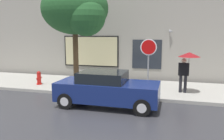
# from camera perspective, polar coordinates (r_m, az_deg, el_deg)

# --- Properties ---
(ground_plane) EXTENTS (60.00, 60.00, 0.00)m
(ground_plane) POSITION_cam_1_polar(r_m,az_deg,el_deg) (9.84, -5.91, -8.40)
(ground_plane) COLOR #333338
(sidewalk) EXTENTS (20.00, 4.00, 0.15)m
(sidewalk) POSITION_cam_1_polar(r_m,az_deg,el_deg) (12.56, -0.98, -4.13)
(sidewalk) COLOR #A3A099
(sidewalk) RESTS_ON ground
(building_facade) EXTENTS (20.00, 0.67, 7.00)m
(building_facade) POSITION_cam_1_polar(r_m,az_deg,el_deg) (14.66, 1.70, 11.15)
(building_facade) COLOR #9E998E
(building_facade) RESTS_ON ground
(parked_car) EXTENTS (4.14, 1.82, 1.44)m
(parked_car) POSITION_cam_1_polar(r_m,az_deg,el_deg) (9.29, -1.27, -4.83)
(parked_car) COLOR navy
(parked_car) RESTS_ON ground
(fire_hydrant) EXTENTS (0.30, 0.44, 0.75)m
(fire_hydrant) POSITION_cam_1_polar(r_m,az_deg,el_deg) (13.27, -17.96, -1.91)
(fire_hydrant) COLOR red
(fire_hydrant) RESTS_ON sidewalk
(pedestrian_with_umbrella) EXTENTS (1.02, 1.02, 1.96)m
(pedestrian_with_umbrella) POSITION_cam_1_polar(r_m,az_deg,el_deg) (11.22, 18.50, 2.29)
(pedestrian_with_umbrella) COLOR black
(pedestrian_with_umbrella) RESTS_ON sidewalk
(street_tree) EXTENTS (3.53, 3.00, 5.41)m
(street_tree) POSITION_cam_1_polar(r_m,az_deg,el_deg) (12.04, -8.87, 14.62)
(street_tree) COLOR #4C3823
(street_tree) RESTS_ON sidewalk
(stop_sign) EXTENTS (0.76, 0.10, 2.58)m
(stop_sign) POSITION_cam_1_polar(r_m,az_deg,el_deg) (10.62, 9.18, 3.69)
(stop_sign) COLOR gray
(stop_sign) RESTS_ON sidewalk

